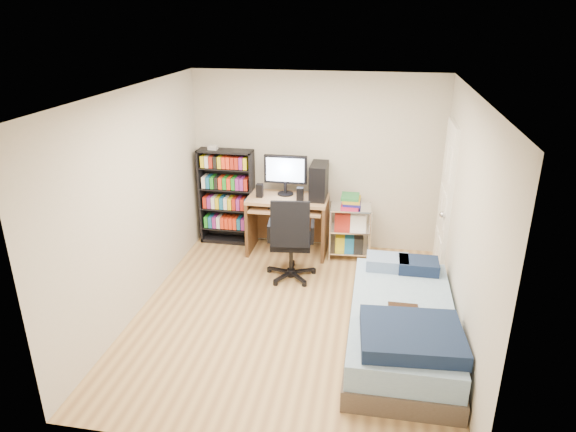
% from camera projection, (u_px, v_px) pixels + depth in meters
% --- Properties ---
extents(room, '(3.58, 4.08, 2.58)m').
position_uv_depth(room, '(292.00, 213.00, 5.39)').
color(room, tan).
rests_on(room, ground).
extents(media_shelf, '(0.79, 0.26, 1.47)m').
position_uv_depth(media_shelf, '(227.00, 196.00, 7.48)').
color(media_shelf, black).
rests_on(media_shelf, room).
extents(computer_desk, '(1.11, 0.64, 1.39)m').
position_uv_depth(computer_desk, '(296.00, 202.00, 7.17)').
color(computer_desk, tan).
rests_on(computer_desk, room).
extents(office_chair, '(0.73, 0.73, 1.12)m').
position_uv_depth(office_chair, '(291.00, 253.00, 6.54)').
color(office_chair, black).
rests_on(office_chair, room).
extents(wire_cart, '(0.60, 0.45, 0.92)m').
position_uv_depth(wire_cart, '(350.00, 217.00, 7.04)').
color(wire_cart, white).
rests_on(wire_cart, room).
extents(bed, '(1.06, 2.12, 0.60)m').
position_uv_depth(bed, '(402.00, 325.00, 5.19)').
color(bed, brown).
rests_on(bed, room).
extents(door, '(0.12, 0.80, 2.00)m').
position_uv_depth(door, '(445.00, 202.00, 6.44)').
color(door, white).
rests_on(door, room).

